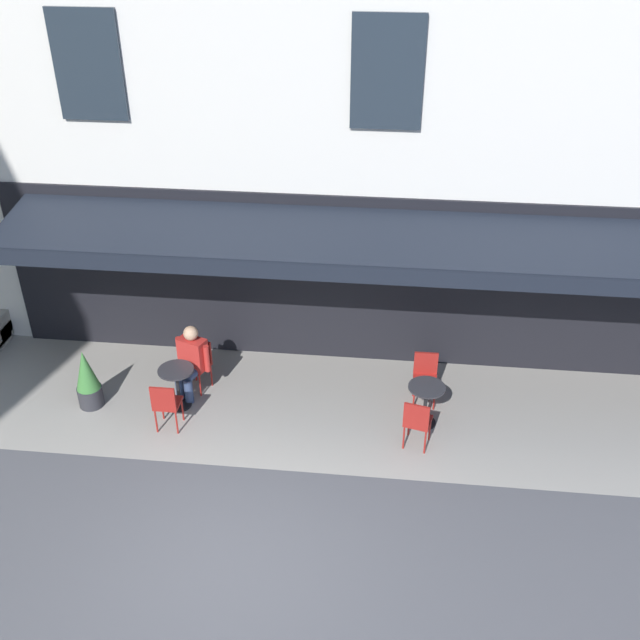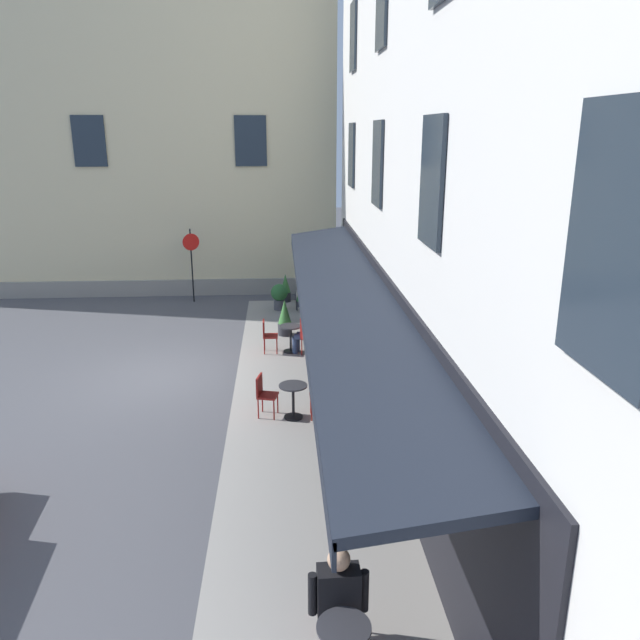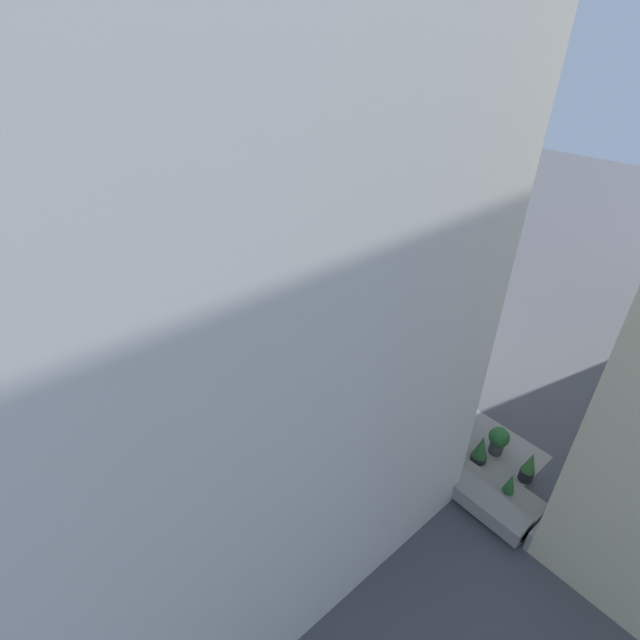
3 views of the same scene
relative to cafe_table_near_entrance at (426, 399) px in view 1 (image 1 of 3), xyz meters
The scene contains 10 objects.
ground_plane 4.10m from the cafe_table_near_entrance, 50.91° to the left, with size 70.00×70.00×0.00m, color #4C4C51.
sidewalk_cafe_terrace 0.87m from the cafe_table_near_entrance, 160.61° to the right, with size 20.50×3.20×0.01m, color gray.
cafe_table_near_entrance is the anchor object (origin of this frame).
cafe_chair_red_back_row 0.63m from the cafe_table_near_entrance, 76.61° to the left, with size 0.48×0.48×0.91m.
cafe_chair_red_by_window 0.63m from the cafe_table_near_entrance, 89.82° to the right, with size 0.40×0.40×0.91m.
cafe_table_streetside 4.13m from the cafe_table_near_entrance, ahead, with size 0.60×0.60×0.75m.
cafe_chair_red_near_door 4.18m from the cafe_table_near_entrance, ahead, with size 0.40×0.40×0.91m.
cafe_chair_red_kerbside 3.95m from the cafe_table_near_entrance, ahead, with size 0.52×0.52×0.91m.
seated_patron_in_red 4.01m from the cafe_table_near_entrance, ahead, with size 0.63×0.63×1.31m.
potted_plant_entrance_right 5.63m from the cafe_table_near_entrance, ahead, with size 0.42×0.42×1.09m.
Camera 1 is at (-1.87, 6.31, 7.71)m, focal length 40.76 mm.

